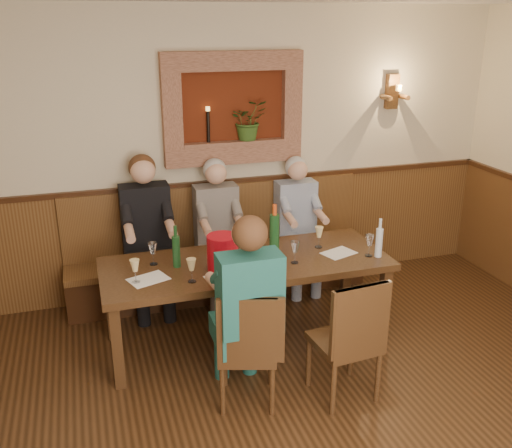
% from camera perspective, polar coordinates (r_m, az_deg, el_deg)
% --- Properties ---
extents(room_shell, '(6.04, 6.04, 2.82)m').
position_cam_1_polar(room_shell, '(2.76, 9.84, 3.35)').
color(room_shell, beige).
rests_on(room_shell, ground).
extents(wainscoting, '(6.02, 6.02, 1.15)m').
position_cam_1_polar(wainscoting, '(3.37, 8.48, -18.39)').
color(wainscoting, '#523117').
rests_on(wainscoting, ground).
extents(wall_niche, '(1.36, 0.30, 1.06)m').
position_cam_1_polar(wall_niche, '(5.56, -1.86, 11.03)').
color(wall_niche, '#531D0B').
rests_on(wall_niche, ground).
extents(wall_sconce, '(0.25, 0.20, 0.35)m').
position_cam_1_polar(wall_sconce, '(6.18, 13.53, 12.67)').
color(wall_sconce, '#523117').
rests_on(wall_sconce, ground).
extents(dining_table, '(2.40, 0.90, 0.75)m').
position_cam_1_polar(dining_table, '(4.81, -0.96, -4.52)').
color(dining_table, black).
rests_on(dining_table, ground).
extents(bench, '(3.00, 0.45, 1.11)m').
position_cam_1_polar(bench, '(5.78, -3.60, -3.96)').
color(bench, '#381E0F').
rests_on(bench, ground).
extents(chair_near_left, '(0.51, 0.51, 0.92)m').
position_cam_1_polar(chair_near_left, '(4.26, -0.85, -14.33)').
color(chair_near_left, black).
rests_on(chair_near_left, ground).
extents(chair_near_right, '(0.47, 0.47, 0.98)m').
position_cam_1_polar(chair_near_right, '(4.35, 8.85, -13.46)').
color(chair_near_right, black).
rests_on(chair_near_right, ground).
extents(person_bench_left, '(0.45, 0.56, 1.50)m').
position_cam_1_polar(person_bench_left, '(5.46, -10.67, -2.38)').
color(person_bench_left, black).
rests_on(person_bench_left, ground).
extents(person_bench_mid, '(0.42, 0.51, 1.42)m').
position_cam_1_polar(person_bench_mid, '(5.58, -3.74, -2.00)').
color(person_bench_mid, '#504B49').
rests_on(person_bench_mid, ground).
extents(person_bench_right, '(0.40, 0.49, 1.38)m').
position_cam_1_polar(person_bench_right, '(5.82, 4.20, -1.25)').
color(person_bench_right, navy).
rests_on(person_bench_right, ground).
extents(person_chair_front, '(0.44, 0.54, 1.46)m').
position_cam_1_polar(person_chair_front, '(4.12, -0.99, -10.05)').
color(person_chair_front, '#16444F').
rests_on(person_chair_front, ground).
extents(spittoon_bucket, '(0.31, 0.31, 0.29)m').
position_cam_1_polar(spittoon_bucket, '(4.58, -3.35, -2.86)').
color(spittoon_bucket, red).
rests_on(spittoon_bucket, dining_table).
extents(wine_bottle_green_a, '(0.10, 0.10, 0.45)m').
position_cam_1_polar(wine_bottle_green_a, '(4.83, 1.85, -1.01)').
color(wine_bottle_green_a, '#19471E').
rests_on(wine_bottle_green_a, dining_table).
extents(wine_bottle_green_b, '(0.07, 0.07, 0.35)m').
position_cam_1_polar(wine_bottle_green_b, '(4.66, -7.98, -2.63)').
color(wine_bottle_green_b, '#19471E').
rests_on(wine_bottle_green_b, dining_table).
extents(water_bottle, '(0.07, 0.07, 0.34)m').
position_cam_1_polar(water_bottle, '(4.92, 12.20, -1.74)').
color(water_bottle, silver).
rests_on(water_bottle, dining_table).
extents(tasting_sheet_a, '(0.35, 0.30, 0.00)m').
position_cam_1_polar(tasting_sheet_a, '(4.53, -10.71, -5.44)').
color(tasting_sheet_a, white).
rests_on(tasting_sheet_a, dining_table).
extents(tasting_sheet_b, '(0.34, 0.30, 0.00)m').
position_cam_1_polar(tasting_sheet_b, '(4.59, -1.41, -4.70)').
color(tasting_sheet_b, white).
rests_on(tasting_sheet_b, dining_table).
extents(tasting_sheet_c, '(0.33, 0.28, 0.00)m').
position_cam_1_polar(tasting_sheet_c, '(4.98, 8.27, -2.88)').
color(tasting_sheet_c, white).
rests_on(tasting_sheet_c, dining_table).
extents(tasting_sheet_d, '(0.32, 0.25, 0.00)m').
position_cam_1_polar(tasting_sheet_d, '(4.47, -3.09, -5.44)').
color(tasting_sheet_d, white).
rests_on(tasting_sheet_d, dining_table).
extents(wine_glass_0, '(0.08, 0.08, 0.19)m').
position_cam_1_polar(wine_glass_0, '(4.54, -1.25, -3.70)').
color(wine_glass_0, '#E0C986').
rests_on(wine_glass_0, dining_table).
extents(wine_glass_1, '(0.08, 0.08, 0.19)m').
position_cam_1_polar(wine_glass_1, '(4.73, -4.49, -2.75)').
color(wine_glass_1, white).
rests_on(wine_glass_1, dining_table).
extents(wine_glass_2, '(0.08, 0.08, 0.19)m').
position_cam_1_polar(wine_glass_2, '(4.75, -10.26, -2.94)').
color(wine_glass_2, white).
rests_on(wine_glass_2, dining_table).
extents(wine_glass_3, '(0.08, 0.08, 0.19)m').
position_cam_1_polar(wine_glass_3, '(5.05, 6.31, -1.31)').
color(wine_glass_3, '#E0C986').
rests_on(wine_glass_3, dining_table).
extents(wine_glass_4, '(0.08, 0.08, 0.19)m').
position_cam_1_polar(wine_glass_4, '(4.45, -11.99, -4.64)').
color(wine_glass_4, '#E0C986').
rests_on(wine_glass_4, dining_table).
extents(wine_glass_5, '(0.08, 0.08, 0.19)m').
position_cam_1_polar(wine_glass_5, '(4.40, -6.46, -4.63)').
color(wine_glass_5, '#E0C986').
rests_on(wine_glass_5, dining_table).
extents(wine_glass_6, '(0.08, 0.08, 0.19)m').
position_cam_1_polar(wine_glass_6, '(4.93, 11.26, -2.12)').
color(wine_glass_6, white).
rests_on(wine_glass_6, dining_table).
extents(wine_glass_7, '(0.08, 0.08, 0.19)m').
position_cam_1_polar(wine_glass_7, '(4.47, -2.11, -4.08)').
color(wine_glass_7, '#E0C986').
rests_on(wine_glass_7, dining_table).
extents(wine_glass_8, '(0.08, 0.08, 0.19)m').
position_cam_1_polar(wine_glass_8, '(4.86, 0.22, -2.04)').
color(wine_glass_8, '#E0C986').
rests_on(wine_glass_8, dining_table).
extents(wine_glass_9, '(0.08, 0.08, 0.19)m').
position_cam_1_polar(wine_glass_9, '(4.71, 3.91, -2.83)').
color(wine_glass_9, white).
rests_on(wine_glass_9, dining_table).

